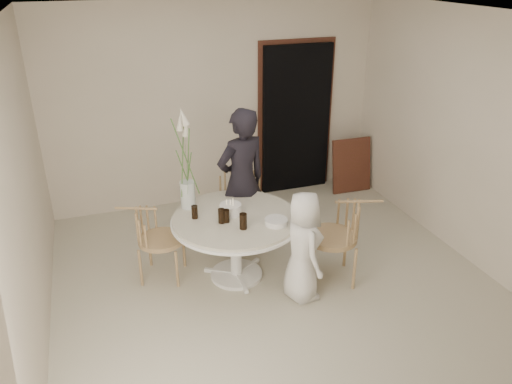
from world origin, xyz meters
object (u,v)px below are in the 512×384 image
object	(u,v)px
table	(236,226)
girl	(242,182)
chair_far	(240,192)
flower_vase	(186,173)
chair_right	(345,228)
boy	(303,247)
chair_left	(149,232)
birthday_cake	(231,209)

from	to	relation	value
table	girl	xyz separation A→B (m)	(0.25, 0.55, 0.24)
chair_far	flower_vase	xyz separation A→B (m)	(-0.71, -0.45, 0.52)
chair_right	girl	world-z (taller)	girl
table	flower_vase	bearing A→B (deg)	138.17
chair_far	boy	bearing A→B (deg)	-65.31
chair_left	boy	distance (m)	1.62
chair_left	flower_vase	distance (m)	0.73
flower_vase	chair_left	bearing A→B (deg)	-172.51
chair_far	girl	distance (m)	0.37
chair_left	flower_vase	world-z (taller)	flower_vase
table	flower_vase	xyz separation A→B (m)	(-0.41, 0.37, 0.50)
chair_far	girl	size ratio (longest dim) A/B	0.54
chair_left	flower_vase	xyz separation A→B (m)	(0.44, 0.06, 0.58)
chair_left	birthday_cake	xyz separation A→B (m)	(0.82, -0.24, 0.25)
birthday_cake	table	bearing A→B (deg)	-68.47
chair_right	flower_vase	bearing A→B (deg)	-101.34
chair_right	boy	world-z (taller)	boy
birthday_cake	girl	bearing A→B (deg)	60.07
chair_far	chair_right	world-z (taller)	chair_right
girl	birthday_cake	world-z (taller)	girl
table	chair_left	bearing A→B (deg)	160.03
chair_right	chair_left	bearing A→B (deg)	-94.19
chair_right	chair_left	world-z (taller)	chair_right
girl	boy	bearing A→B (deg)	87.98
chair_left	girl	bearing A→B (deg)	-55.15
flower_vase	birthday_cake	bearing A→B (deg)	-37.58
chair_right	table	bearing A→B (deg)	-94.29
table	boy	size ratio (longest dim) A/B	1.15
chair_far	chair_right	bearing A→B (deg)	-42.26
chair_far	girl	world-z (taller)	girl
boy	flower_vase	distance (m)	1.41
girl	birthday_cake	bearing A→B (deg)	44.03
girl	flower_vase	world-z (taller)	flower_vase
chair_far	girl	xyz separation A→B (m)	(-0.06, -0.26, 0.26)
boy	table	bearing A→B (deg)	43.09
birthday_cake	flower_vase	distance (m)	0.59
chair_far	chair_left	xyz separation A→B (m)	(-1.15, -0.51, -0.06)
table	girl	distance (m)	0.65
table	chair_right	size ratio (longest dim) A/B	1.43
chair_right	flower_vase	xyz separation A→B (m)	(-1.47, 0.76, 0.52)
chair_right	boy	bearing A→B (deg)	-57.79
chair_far	chair_left	size ratio (longest dim) A/B	1.11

